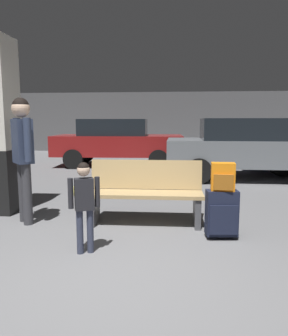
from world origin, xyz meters
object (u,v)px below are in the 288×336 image
at_px(backpack_bright, 223,177).
at_px(adult, 23,147).
at_px(suitcase, 222,213).
at_px(parked_car_near, 248,147).
at_px(parked_car_far, 118,141).
at_px(child, 84,198).
at_px(bench, 145,193).

height_order(backpack_bright, adult, adult).
xyz_separation_m(backpack_bright, adult, (-2.69, 0.39, 0.32)).
relative_size(suitcase, parked_car_near, 0.15).
distance_m(adult, parked_car_far, 6.17).
distance_m(suitcase, parked_car_far, 7.00).
bearing_deg(adult, child, -41.12).
bearing_deg(child, suitcase, 20.96).
xyz_separation_m(bench, adult, (-1.70, -0.13, 0.64)).
height_order(adult, parked_car_near, adult).
height_order(bench, backpack_bright, backpack_bright).
bearing_deg(parked_car_far, adult, -92.47).
relative_size(suitcase, adult, 0.34).
xyz_separation_m(child, parked_car_far, (-0.87, 7.15, 0.19)).
bearing_deg(child, backpack_bright, 20.96).
xyz_separation_m(adult, parked_car_near, (3.95, 4.00, -0.28)).
xyz_separation_m(child, adult, (-1.13, 0.99, 0.47)).
distance_m(adult, parked_car_near, 5.63).
distance_m(bench, adult, 1.82).
relative_size(child, parked_car_far, 0.24).
distance_m(suitcase, backpack_bright, 0.45).
relative_size(suitcase, child, 0.60).
height_order(backpack_bright, child, child).
relative_size(bench, backpack_bright, 4.73).
xyz_separation_m(suitcase, adult, (-2.69, 0.39, 0.77)).
bearing_deg(adult, parked_car_far, 87.53).
bearing_deg(bench, adult, -175.69).
relative_size(adult, parked_car_far, 0.42).
relative_size(bench, adult, 0.91).
relative_size(child, parked_car_near, 0.24).
bearing_deg(parked_car_far, backpack_bright, -69.72).
bearing_deg(suitcase, adult, 171.68).
xyz_separation_m(backpack_bright, parked_car_near, (1.26, 4.40, 0.03)).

